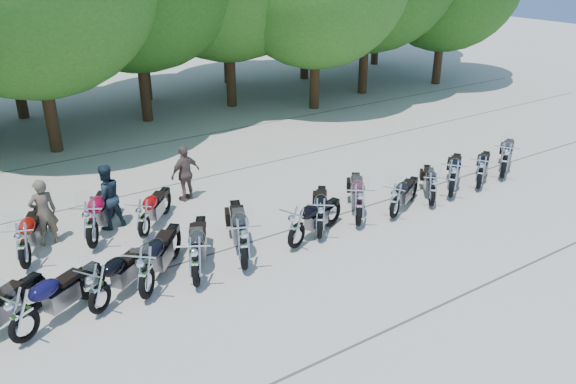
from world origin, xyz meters
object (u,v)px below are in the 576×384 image
motorcycle_15 (91,224)px  motorcycle_7 (320,218)px  motorcycle_3 (145,271)px  motorcycle_5 (243,243)px  motorcycle_10 (433,189)px  motorcycle_12 (481,172)px  motorcycle_11 (453,178)px  rider_0 (44,213)px  motorcycle_6 (297,227)px  rider_2 (185,173)px  motorcycle_2 (98,288)px  motorcycle_8 (359,204)px  motorcycle_16 (143,218)px  motorcycle_1 (22,314)px  motorcycle_13 (505,160)px  rider_1 (106,197)px  motorcycle_4 (196,261)px  motorcycle_9 (395,200)px  motorcycle_14 (23,245)px

motorcycle_15 → motorcycle_7: bearing=-178.4°
motorcycle_3 → motorcycle_5: 2.23m
motorcycle_10 → motorcycle_12: motorcycle_12 is taller
motorcycle_10 → motorcycle_11: 0.91m
motorcycle_12 → rider_0: 12.16m
motorcycle_6 → rider_2: size_ratio=1.35×
motorcycle_2 → motorcycle_8: 6.75m
motorcycle_16 → motorcycle_8: bearing=-165.2°
motorcycle_2 → motorcycle_12: size_ratio=1.04×
motorcycle_1 → motorcycle_2: 1.43m
motorcycle_8 → rider_0: bearing=10.2°
motorcycle_3 → motorcycle_11: (9.20, 0.01, -0.02)m
motorcycle_8 → motorcycle_15: bearing=13.9°
motorcycle_11 → rider_2: bearing=19.3°
motorcycle_3 → motorcycle_15: size_ratio=0.97×
motorcycle_1 → motorcycle_12: motorcycle_1 is taller
motorcycle_3 → motorcycle_13: motorcycle_3 is taller
motorcycle_1 → motorcycle_6: size_ratio=1.04×
motorcycle_6 → motorcycle_3: bearing=69.9°
motorcycle_11 → rider_1: 9.60m
motorcycle_8 → rider_1: rider_1 is taller
rider_0 → motorcycle_11: bearing=157.7°
motorcycle_1 → motorcycle_5: size_ratio=0.90×
motorcycle_10 → rider_1: bearing=15.1°
motorcycle_4 → motorcycle_16: bearing=-57.5°
motorcycle_9 → motorcycle_13: bearing=-115.1°
motorcycle_5 → motorcycle_9: 4.67m
motorcycle_1 → motorcycle_9: (9.28, 0.04, -0.08)m
motorcycle_1 → rider_1: 4.70m
motorcycle_1 → motorcycle_2: size_ratio=1.05×
motorcycle_9 → motorcycle_11: bearing=-115.3°
motorcycle_10 → motorcycle_11: bearing=-133.8°
motorcycle_10 → rider_1: size_ratio=1.17×
motorcycle_12 → rider_1: bearing=36.3°
motorcycle_7 → motorcycle_6: bearing=44.5°
motorcycle_5 → rider_1: 4.27m
motorcycle_8 → motorcycle_15: size_ratio=0.95×
motorcycle_3 → motorcycle_10: (8.29, -0.08, -0.11)m
motorcycle_1 → motorcycle_6: (6.16, 0.15, -0.02)m
motorcycle_4 → motorcycle_5: 1.18m
rider_1 → motorcycle_5: bearing=108.1°
motorcycle_8 → motorcycle_14: motorcycle_8 is taller
motorcycle_12 → rider_1: 10.72m
motorcycle_14 → motorcycle_1: bearing=102.1°
motorcycle_6 → rider_2: 4.30m
motorcycle_7 → motorcycle_8: bearing=-142.2°
motorcycle_11 → rider_2: (-6.44, 4.19, 0.16)m
motorcycle_4 → motorcycle_11: size_ratio=1.02×
motorcycle_7 → motorcycle_12: motorcycle_7 is taller
motorcycle_5 → motorcycle_12: bearing=-156.1°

